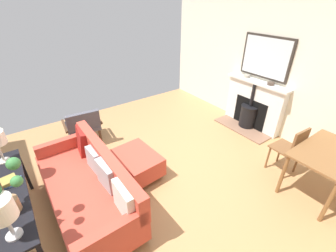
{
  "coord_description": "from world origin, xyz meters",
  "views": [
    {
      "loc": [
        1.3,
        2.52,
        2.62
      ],
      "look_at": [
        -0.6,
        -0.13,
        0.69
      ],
      "focal_mm": 24.05,
      "sensor_mm": 36.0,
      "label": 1
    }
  ],
  "objects_px": {
    "dining_table": "(328,158)",
    "book_stack": "(7,183)",
    "sofa": "(90,185)",
    "ottoman": "(137,162)",
    "fireplace": "(252,107)",
    "dining_chair_near_fireplace": "(292,147)",
    "armchair_accent": "(83,125)",
    "potted_plant": "(1,187)",
    "mantel_bowl_near": "(247,76)",
    "mantel_bowl_far": "(271,83)",
    "table_lamp_far_end": "(1,211)",
    "console_table": "(12,197)"
  },
  "relations": [
    {
      "from": "dining_table",
      "to": "book_stack",
      "type": "bearing_deg",
      "value": -26.95
    },
    {
      "from": "book_stack",
      "to": "sofa",
      "type": "bearing_deg",
      "value": 170.83
    },
    {
      "from": "sofa",
      "to": "ottoman",
      "type": "relative_size",
      "value": 2.48
    },
    {
      "from": "fireplace",
      "to": "dining_chair_near_fireplace",
      "type": "bearing_deg",
      "value": 58.46
    },
    {
      "from": "ottoman",
      "to": "armchair_accent",
      "type": "relative_size",
      "value": 1.11
    },
    {
      "from": "ottoman",
      "to": "dining_chair_near_fireplace",
      "type": "height_order",
      "value": "dining_chair_near_fireplace"
    },
    {
      "from": "armchair_accent",
      "to": "dining_chair_near_fireplace",
      "type": "relative_size",
      "value": 0.86
    },
    {
      "from": "fireplace",
      "to": "ottoman",
      "type": "xyz_separation_m",
      "value": [
        2.85,
        -0.07,
        -0.22
      ]
    },
    {
      "from": "sofa",
      "to": "potted_plant",
      "type": "xyz_separation_m",
      "value": [
        0.81,
        0.34,
        0.74
      ]
    },
    {
      "from": "ottoman",
      "to": "dining_table",
      "type": "xyz_separation_m",
      "value": [
        -2.03,
        1.9,
        0.39
      ]
    },
    {
      "from": "book_stack",
      "to": "armchair_accent",
      "type": "bearing_deg",
      "value": -130.81
    },
    {
      "from": "mantel_bowl_near",
      "to": "dining_table",
      "type": "xyz_separation_m",
      "value": [
        0.83,
        2.13,
        -0.46
      ]
    },
    {
      "from": "fireplace",
      "to": "mantel_bowl_far",
      "type": "height_order",
      "value": "mantel_bowl_far"
    },
    {
      "from": "mantel_bowl_near",
      "to": "dining_table",
      "type": "distance_m",
      "value": 2.33
    },
    {
      "from": "mantel_bowl_far",
      "to": "armchair_accent",
      "type": "relative_size",
      "value": 0.18
    },
    {
      "from": "book_stack",
      "to": "dining_table",
      "type": "height_order",
      "value": "book_stack"
    },
    {
      "from": "dining_chair_near_fireplace",
      "to": "book_stack",
      "type": "bearing_deg",
      "value": -20.51
    },
    {
      "from": "ottoman",
      "to": "dining_chair_near_fireplace",
      "type": "bearing_deg",
      "value": 145.27
    },
    {
      "from": "potted_plant",
      "to": "ottoman",
      "type": "bearing_deg",
      "value": -162.75
    },
    {
      "from": "table_lamp_far_end",
      "to": "armchair_accent",
      "type": "bearing_deg",
      "value": -119.38
    },
    {
      "from": "dining_table",
      "to": "ottoman",
      "type": "bearing_deg",
      "value": -43.1
    },
    {
      "from": "sofa",
      "to": "potted_plant",
      "type": "distance_m",
      "value": 1.15
    },
    {
      "from": "potted_plant",
      "to": "dining_table",
      "type": "bearing_deg",
      "value": 159.13
    },
    {
      "from": "book_stack",
      "to": "dining_chair_near_fireplace",
      "type": "xyz_separation_m",
      "value": [
        -3.68,
        1.38,
        -0.25
      ]
    },
    {
      "from": "sofa",
      "to": "armchair_accent",
      "type": "relative_size",
      "value": 2.74
    },
    {
      "from": "table_lamp_far_end",
      "to": "console_table",
      "type": "bearing_deg",
      "value": -90.0
    },
    {
      "from": "console_table",
      "to": "table_lamp_far_end",
      "type": "distance_m",
      "value": 0.76
    },
    {
      "from": "ottoman",
      "to": "fireplace",
      "type": "bearing_deg",
      "value": 178.68
    },
    {
      "from": "armchair_accent",
      "to": "mantel_bowl_far",
      "type": "bearing_deg",
      "value": 151.46
    },
    {
      "from": "book_stack",
      "to": "dining_table",
      "type": "relative_size",
      "value": 0.26
    },
    {
      "from": "console_table",
      "to": "ottoman",
      "type": "bearing_deg",
      "value": -174.37
    },
    {
      "from": "fireplace",
      "to": "book_stack",
      "type": "height_order",
      "value": "fireplace"
    },
    {
      "from": "table_lamp_far_end",
      "to": "sofa",
      "type": "bearing_deg",
      "value": -142.43
    },
    {
      "from": "ottoman",
      "to": "table_lamp_far_end",
      "type": "relative_size",
      "value": 1.84
    },
    {
      "from": "dining_table",
      "to": "armchair_accent",
      "type": "bearing_deg",
      "value": -53.85
    },
    {
      "from": "book_stack",
      "to": "dining_table",
      "type": "xyz_separation_m",
      "value": [
        -3.69,
        1.87,
        -0.13
      ]
    },
    {
      "from": "potted_plant",
      "to": "sofa",
      "type": "bearing_deg",
      "value": -156.97
    },
    {
      "from": "console_table",
      "to": "potted_plant",
      "type": "height_order",
      "value": "potted_plant"
    },
    {
      "from": "sofa",
      "to": "table_lamp_far_end",
      "type": "distance_m",
      "value": 1.27
    },
    {
      "from": "armchair_accent",
      "to": "potted_plant",
      "type": "relative_size",
      "value": 1.23
    },
    {
      "from": "potted_plant",
      "to": "mantel_bowl_near",
      "type": "bearing_deg",
      "value": -170.78
    },
    {
      "from": "mantel_bowl_far",
      "to": "table_lamp_far_end",
      "type": "bearing_deg",
      "value": 5.73
    },
    {
      "from": "sofa",
      "to": "dining_chair_near_fireplace",
      "type": "height_order",
      "value": "dining_chair_near_fireplace"
    },
    {
      "from": "armchair_accent",
      "to": "table_lamp_far_end",
      "type": "xyz_separation_m",
      "value": [
        1.25,
        2.23,
        0.65
      ]
    },
    {
      "from": "dining_table",
      "to": "fireplace",
      "type": "bearing_deg",
      "value": -113.98
    },
    {
      "from": "armchair_accent",
      "to": "potted_plant",
      "type": "xyz_separation_m",
      "value": [
        1.23,
        1.93,
        0.66
      ]
    },
    {
      "from": "table_lamp_far_end",
      "to": "dining_chair_near_fireplace",
      "type": "height_order",
      "value": "table_lamp_far_end"
    },
    {
      "from": "sofa",
      "to": "dining_table",
      "type": "bearing_deg",
      "value": 148.64
    },
    {
      "from": "ottoman",
      "to": "dining_table",
      "type": "bearing_deg",
      "value": 136.9
    },
    {
      "from": "mantel_bowl_far",
      "to": "book_stack",
      "type": "height_order",
      "value": "mantel_bowl_far"
    }
  ]
}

